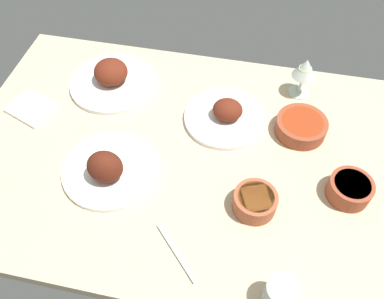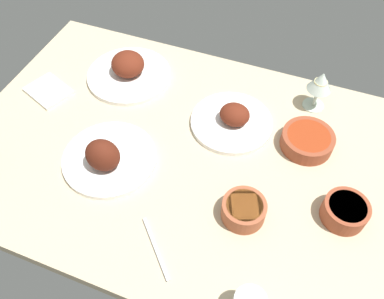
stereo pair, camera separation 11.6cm
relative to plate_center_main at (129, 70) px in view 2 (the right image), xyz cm
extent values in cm
cube|color=#C6B28E|center=(-32.78, 23.75, -4.76)|extent=(140.00, 90.00, 4.00)
cylinder|color=white|center=(-0.07, 0.24, -1.96)|extent=(28.98, 28.98, 1.60)
ellipsoid|color=#602314|center=(0.09, -0.31, 2.58)|extent=(11.32, 11.11, 8.11)
cylinder|color=white|center=(-11.10, 34.74, -1.96)|extent=(27.50, 27.50, 1.60)
ellipsoid|color=#511E11|center=(-11.44, 37.57, 3.34)|extent=(10.02, 8.40, 9.77)
cylinder|color=white|center=(-40.11, 8.27, -1.96)|extent=(25.73, 25.73, 1.60)
ellipsoid|color=#602314|center=(-40.82, 8.20, 1.86)|extent=(9.35, 8.22, 6.56)
cylinder|color=brown|center=(-77.50, 28.95, 0.11)|extent=(11.83, 11.83, 5.74)
cylinder|color=#D6BC70|center=(-77.50, 28.95, 2.48)|extent=(9.70, 9.70, 1.00)
cylinder|color=brown|center=(-63.78, 8.50, -0.31)|extent=(15.61, 15.61, 4.89)
cylinder|color=#9E3314|center=(-63.78, 8.50, 1.63)|extent=(12.80, 12.80, 1.00)
cylinder|color=#A35133|center=(-52.82, 38.10, 0.04)|extent=(11.69, 11.69, 5.59)
cylinder|color=brown|center=(-52.82, 38.10, 2.34)|extent=(9.59, 9.59, 1.00)
cylinder|color=silver|center=(-62.73, -9.08, -2.51)|extent=(7.00, 7.00, 0.50)
cylinder|color=silver|center=(-62.73, -9.08, 1.24)|extent=(1.00, 1.00, 7.00)
cone|color=silver|center=(-62.73, -9.08, 7.99)|extent=(7.60, 7.60, 6.50)
cylinder|color=beige|center=(-62.73, -9.08, 6.54)|extent=(4.18, 4.18, 2.80)
cube|color=white|center=(21.95, 16.94, -2.16)|extent=(17.15, 15.46, 1.20)
cube|color=silver|center=(-35.22, 55.14, -2.36)|extent=(13.11, 13.53, 0.80)
camera|label=1|loc=(-47.41, 93.45, 91.36)|focal=37.01mm
camera|label=2|loc=(-58.56, 90.14, 91.36)|focal=37.01mm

